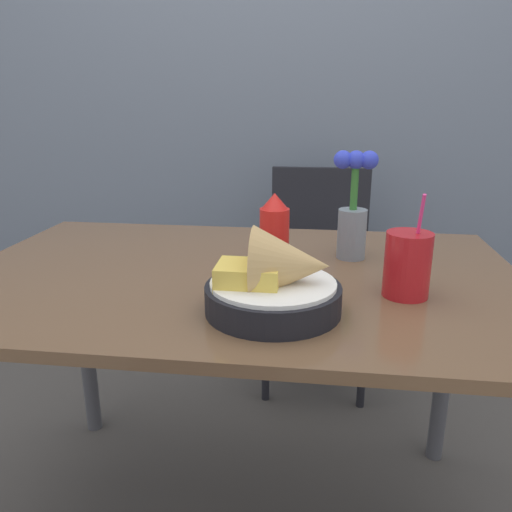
{
  "coord_description": "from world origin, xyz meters",
  "views": [
    {
      "loc": [
        0.18,
        -1.07,
        1.12
      ],
      "look_at": [
        0.05,
        -0.06,
        0.8
      ],
      "focal_mm": 35.0,
      "sensor_mm": 36.0,
      "label": 1
    }
  ],
  "objects": [
    {
      "name": "chair_far_window",
      "position": [
        0.18,
        0.89,
        0.51
      ],
      "size": [
        0.4,
        0.4,
        0.86
      ],
      "color": "black",
      "rests_on": "ground_plane"
    },
    {
      "name": "dining_table",
      "position": [
        0.0,
        0.0,
        0.65
      ],
      "size": [
        1.29,
        0.84,
        0.74
      ],
      "color": "brown",
      "rests_on": "ground_plane"
    },
    {
      "name": "food_basket",
      "position": [
        0.11,
        -0.22,
        0.8
      ],
      "size": [
        0.25,
        0.25,
        0.16
      ],
      "color": "black",
      "rests_on": "dining_table"
    },
    {
      "name": "flower_vase",
      "position": [
        0.26,
        0.14,
        0.86
      ],
      "size": [
        0.11,
        0.07,
        0.27
      ],
      "color": "gray",
      "rests_on": "dining_table"
    },
    {
      "name": "drink_cup",
      "position": [
        0.36,
        -0.1,
        0.8
      ],
      "size": [
        0.09,
        0.09,
        0.21
      ],
      "color": "red",
      "rests_on": "dining_table"
    },
    {
      "name": "wall_window",
      "position": [
        0.0,
        1.29,
        1.3
      ],
      "size": [
        7.0,
        0.06,
        2.6
      ],
      "color": "slate",
      "rests_on": "ground_plane"
    },
    {
      "name": "ketchup_bottle",
      "position": [
        0.08,
        0.04,
        0.83
      ],
      "size": [
        0.07,
        0.07,
        0.18
      ],
      "color": "red",
      "rests_on": "dining_table"
    }
  ]
}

